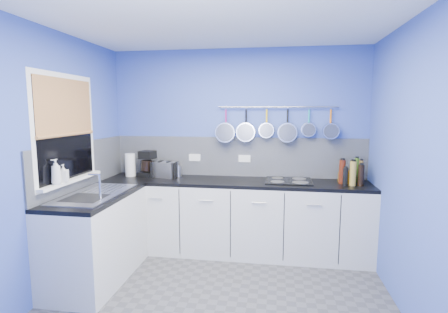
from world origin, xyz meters
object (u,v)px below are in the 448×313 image
(paper_towel, at_px, (130,165))
(canister, at_px, (178,171))
(soap_bottle_b, at_px, (63,173))
(soap_bottle_a, at_px, (56,172))
(toaster, at_px, (165,169))
(coffee_maker, at_px, (147,164))
(hob, at_px, (289,181))

(paper_towel, bearing_deg, canister, 6.77)
(soap_bottle_b, distance_m, canister, 1.43)
(soap_bottle_a, height_order, toaster, soap_bottle_a)
(coffee_maker, bearing_deg, toaster, 5.92)
(paper_towel, height_order, hob, paper_towel)
(soap_bottle_b, bearing_deg, paper_towel, 80.66)
(soap_bottle_a, xyz_separation_m, toaster, (0.64, 1.23, -0.17))
(soap_bottle_a, distance_m, coffee_maker, 1.31)
(toaster, bearing_deg, paper_towel, -163.84)
(paper_towel, distance_m, canister, 0.62)
(toaster, distance_m, hob, 1.54)
(soap_bottle_b, distance_m, paper_towel, 1.13)
(toaster, bearing_deg, soap_bottle_b, -104.22)
(toaster, height_order, canister, toaster)
(soap_bottle_b, distance_m, toaster, 1.30)
(soap_bottle_a, relative_size, soap_bottle_b, 1.39)
(soap_bottle_a, distance_m, hob, 2.51)
(soap_bottle_b, bearing_deg, soap_bottle_a, -90.00)
(soap_bottle_b, relative_size, coffee_maker, 0.52)
(coffee_maker, bearing_deg, canister, 17.34)
(hob, bearing_deg, soap_bottle_a, -150.86)
(canister, xyz_separation_m, hob, (1.39, -0.08, -0.07))
(toaster, relative_size, hob, 0.56)
(hob, bearing_deg, toaster, 179.49)
(soap_bottle_a, bearing_deg, soap_bottle_b, 90.00)
(hob, bearing_deg, canister, 176.65)
(paper_towel, height_order, canister, paper_towel)
(coffee_maker, bearing_deg, soap_bottle_a, -97.96)
(paper_towel, xyz_separation_m, hob, (2.00, -0.01, -0.14))
(soap_bottle_a, height_order, paper_towel, soap_bottle_a)
(soap_bottle_a, relative_size, toaster, 0.78)
(toaster, height_order, hob, toaster)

